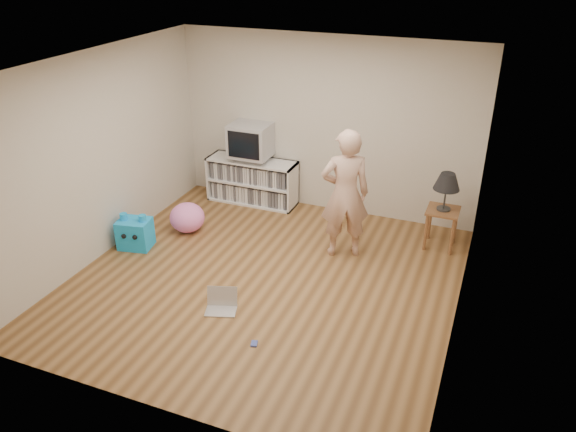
# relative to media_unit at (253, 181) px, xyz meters

# --- Properties ---
(ground) EXTENTS (4.50, 4.50, 0.00)m
(ground) POSITION_rel_media_unit_xyz_m (1.10, -2.04, -0.35)
(ground) COLOR brown
(ground) RESTS_ON ground
(walls) EXTENTS (4.52, 4.52, 2.60)m
(walls) POSITION_rel_media_unit_xyz_m (1.10, -2.04, 0.95)
(walls) COLOR beige
(walls) RESTS_ON ground
(ceiling) EXTENTS (4.50, 4.50, 0.01)m
(ceiling) POSITION_rel_media_unit_xyz_m (1.10, -2.04, 2.25)
(ceiling) COLOR white
(ceiling) RESTS_ON walls
(media_unit) EXTENTS (1.40, 0.45, 0.70)m
(media_unit) POSITION_rel_media_unit_xyz_m (0.00, 0.00, 0.00)
(media_unit) COLOR white
(media_unit) RESTS_ON ground
(dvd_deck) EXTENTS (0.45, 0.35, 0.07)m
(dvd_deck) POSITION_rel_media_unit_xyz_m (0.00, -0.02, 0.39)
(dvd_deck) COLOR gray
(dvd_deck) RESTS_ON media_unit
(crt_tv) EXTENTS (0.60, 0.53, 0.50)m
(crt_tv) POSITION_rel_media_unit_xyz_m (0.00, -0.02, 0.67)
(crt_tv) COLOR #ACACB1
(crt_tv) RESTS_ON dvd_deck
(side_table) EXTENTS (0.42, 0.42, 0.55)m
(side_table) POSITION_rel_media_unit_xyz_m (2.95, -0.39, 0.07)
(side_table) COLOR brown
(side_table) RESTS_ON ground
(table_lamp) EXTENTS (0.34, 0.34, 0.52)m
(table_lamp) POSITION_rel_media_unit_xyz_m (2.95, -0.39, 0.59)
(table_lamp) COLOR #333333
(table_lamp) RESTS_ON side_table
(person) EXTENTS (0.74, 0.63, 1.71)m
(person) POSITION_rel_media_unit_xyz_m (1.79, -1.05, 0.51)
(person) COLOR #DBAC95
(person) RESTS_ON ground
(laptop) EXTENTS (0.41, 0.37, 0.24)m
(laptop) POSITION_rel_media_unit_xyz_m (0.88, -2.74, -0.29)
(laptop) COLOR silver
(laptop) RESTS_ON ground
(playing_cards) EXTENTS (0.09, 0.10, 0.02)m
(playing_cards) POSITION_rel_media_unit_xyz_m (1.48, -3.18, -0.34)
(playing_cards) COLOR #4455B5
(playing_cards) RESTS_ON ground
(plush_blue) EXTENTS (0.48, 0.42, 0.49)m
(plush_blue) POSITION_rel_media_unit_xyz_m (-0.85, -1.92, -0.14)
(plush_blue) COLOR #119FFF
(plush_blue) RESTS_ON ground
(plush_pink) EXTENTS (0.62, 0.62, 0.42)m
(plush_pink) POSITION_rel_media_unit_xyz_m (-0.44, -1.26, -0.14)
(plush_pink) COLOR #FF79D0
(plush_pink) RESTS_ON ground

